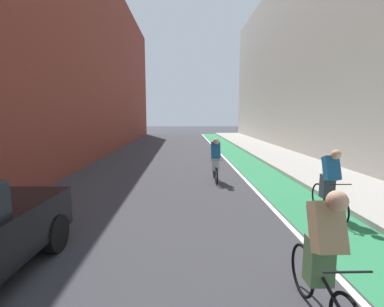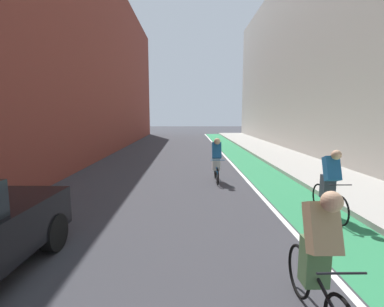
{
  "view_description": "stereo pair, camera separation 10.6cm",
  "coord_description": "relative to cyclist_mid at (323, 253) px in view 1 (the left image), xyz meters",
  "views": [
    {
      "loc": [
        0.12,
        5.75,
        2.39
      ],
      "look_at": [
        0.35,
        13.1,
        1.37
      ],
      "focal_mm": 26.2,
      "sensor_mm": 36.0,
      "label": 1
    },
    {
      "loc": [
        0.23,
        5.75,
        2.39
      ],
      "look_at": [
        0.35,
        13.1,
        1.37
      ],
      "focal_mm": 26.2,
      "sensor_mm": 36.0,
      "label": 2
    }
  ],
  "objects": [
    {
      "name": "cyclist_mid",
      "position": [
        0.0,
        0.0,
        0.0
      ],
      "size": [
        0.48,
        1.73,
        1.62
      ],
      "color": "black",
      "rests_on": "ground"
    },
    {
      "name": "building_facade_left",
      "position": [
        -7.6,
        10.61,
        4.8
      ],
      "size": [
        3.0,
        42.56,
        11.3
      ],
      "color": "brown",
      "rests_on": "ground"
    },
    {
      "name": "cyclist_trailing",
      "position": [
        1.86,
        3.39,
        -0.04
      ],
      "size": [
        0.48,
        1.71,
        1.61
      ],
      "color": "black",
      "rests_on": "ground"
    },
    {
      "name": "lane_divider_stripe",
      "position": [
        0.72,
        10.61,
        -0.85
      ],
      "size": [
        0.12,
        42.56,
        0.0
      ],
      "primitive_type": "cube",
      "color": "white",
      "rests_on": "ground"
    },
    {
      "name": "bike_lane_paint",
      "position": [
        1.62,
        10.61,
        -0.85
      ],
      "size": [
        1.6,
        42.56,
        0.0
      ],
      "primitive_type": "cube",
      "color": "#2D8451",
      "rests_on": "ground"
    },
    {
      "name": "cyclist_far",
      "position": [
        -0.42,
        6.97,
        -0.01
      ],
      "size": [
        0.48,
        1.65,
        1.58
      ],
      "color": "black",
      "rests_on": "ground"
    },
    {
      "name": "ground_plane",
      "position": [
        -1.69,
        8.61,
        -0.85
      ],
      "size": [
        93.62,
        93.62,
        0.0
      ],
      "primitive_type": "plane",
      "color": "#38383D"
    },
    {
      "name": "building_facade_right",
      "position": [
        6.48,
        12.61,
        5.27
      ],
      "size": [
        2.4,
        38.56,
        12.25
      ],
      "primitive_type": "cube",
      "color": "#B2ADA3",
      "rests_on": "ground"
    },
    {
      "name": "sidewalk_right",
      "position": [
        3.85,
        10.61,
        -0.78
      ],
      "size": [
        2.86,
        42.56,
        0.14
      ],
      "primitive_type": "cube",
      "color": "#A8A59E",
      "rests_on": "ground"
    }
  ]
}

